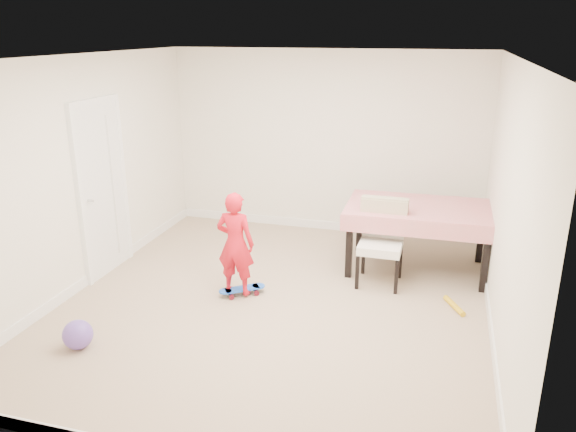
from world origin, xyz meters
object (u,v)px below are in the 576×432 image
(dining_chair, at_px, (381,244))
(skateboard, at_px, (242,291))
(dining_table, at_px, (417,238))
(balloon, at_px, (78,335))
(child, at_px, (236,247))

(dining_chair, height_order, skateboard, dining_chair)
(dining_table, height_order, balloon, dining_table)
(dining_table, relative_size, skateboard, 3.27)
(child, relative_size, balloon, 4.18)
(child, bearing_deg, dining_table, -144.60)
(dining_chair, height_order, balloon, dining_chair)
(child, distance_m, balloon, 1.83)
(balloon, bearing_deg, dining_chair, 40.75)
(child, bearing_deg, dining_chair, -152.41)
(dining_table, xyz_separation_m, dining_chair, (-0.39, -0.54, 0.09))
(skateboard, distance_m, child, 0.55)
(dining_table, distance_m, skateboard, 2.26)
(dining_table, distance_m, balloon, 4.01)
(skateboard, distance_m, balloon, 1.83)
(child, bearing_deg, skateboard, -151.45)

